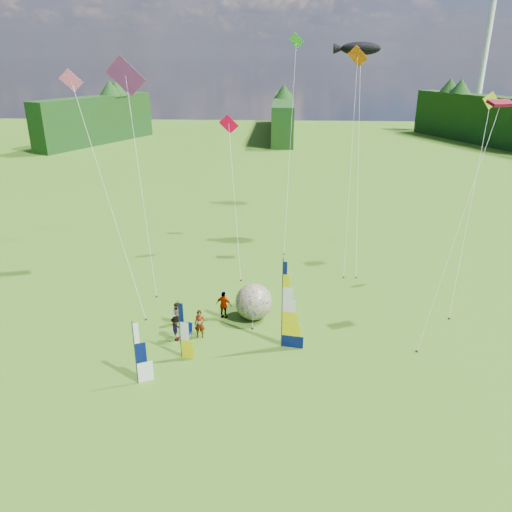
# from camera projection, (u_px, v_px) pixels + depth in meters

# --- Properties ---
(ground) EXTENTS (220.00, 220.00, 0.00)m
(ground) POSITION_uv_depth(u_px,v_px,m) (271.00, 383.00, 25.95)
(ground) COLOR #497526
(ground) RESTS_ON ground
(treeline_ring) EXTENTS (210.00, 210.00, 8.00)m
(treeline_ring) POSITION_uv_depth(u_px,v_px,m) (272.00, 315.00, 24.44)
(treeline_ring) COLOR #18330A
(treeline_ring) RESTS_ON ground
(turbine_right) EXTENTS (8.00, 1.20, 30.00)m
(turbine_right) POSITION_uv_depth(u_px,v_px,m) (485.00, 58.00, 112.23)
(turbine_right) COLOR silver
(turbine_right) RESTS_ON ground
(feather_banner_main) EXTENTS (1.44, 0.33, 5.39)m
(feather_banner_main) POSITION_uv_depth(u_px,v_px,m) (282.00, 305.00, 28.21)
(feather_banner_main) COLOR #040F44
(feather_banner_main) RESTS_ON ground
(side_banner_left) EXTENTS (0.97, 0.29, 3.46)m
(side_banner_left) POSITION_uv_depth(u_px,v_px,m) (180.00, 331.00, 27.49)
(side_banner_left) COLOR #E1D704
(side_banner_left) RESTS_ON ground
(side_banner_far) EXTENTS (0.99, 0.52, 3.54)m
(side_banner_far) POSITION_uv_depth(u_px,v_px,m) (135.00, 354.00, 25.29)
(side_banner_far) COLOR white
(side_banner_far) RESTS_ON ground
(bol_inflatable) EXTENTS (3.11, 3.11, 2.37)m
(bol_inflatable) POSITION_uv_depth(u_px,v_px,m) (254.00, 302.00, 31.89)
(bol_inflatable) COLOR #00169B
(bol_inflatable) RESTS_ON ground
(spectator_a) EXTENTS (0.67, 0.45, 1.79)m
(spectator_a) POSITION_uv_depth(u_px,v_px,m) (200.00, 324.00, 29.83)
(spectator_a) COLOR #66594C
(spectator_a) RESTS_ON ground
(spectator_b) EXTENTS (0.76, 0.39, 1.54)m
(spectator_b) POSITION_uv_depth(u_px,v_px,m) (177.00, 314.00, 31.21)
(spectator_b) COLOR #66594C
(spectator_b) RESTS_ON ground
(spectator_c) EXTENTS (0.40, 1.03, 1.59)m
(spectator_c) POSITION_uv_depth(u_px,v_px,m) (176.00, 328.00, 29.54)
(spectator_c) COLOR #66594C
(spectator_c) RESTS_ON ground
(spectator_d) EXTENTS (1.17, 0.74, 1.86)m
(spectator_d) POSITION_uv_depth(u_px,v_px,m) (224.00, 305.00, 32.02)
(spectator_d) COLOR #66594C
(spectator_d) RESTS_ON ground
(camp_chair) EXTENTS (0.67, 0.67, 1.00)m
(camp_chair) POSITION_uv_depth(u_px,v_px,m) (187.00, 332.00, 29.78)
(camp_chair) COLOR #02134A
(camp_chair) RESTS_ON ground
(kite_whale) EXTENTS (7.15, 15.75, 18.08)m
(kite_whale) POSITION_uv_depth(u_px,v_px,m) (359.00, 146.00, 40.06)
(kite_whale) COLOR black
(kite_whale) RESTS_ON ground
(kite_rainbow_delta) EXTENTS (8.08, 11.88, 16.83)m
(kite_rainbow_delta) POSITION_uv_depth(u_px,v_px,m) (139.00, 168.00, 35.14)
(kite_rainbow_delta) COLOR #FC3700
(kite_rainbow_delta) RESTS_ON ground
(kite_parafoil) EXTENTS (9.75, 10.76, 14.82)m
(kite_parafoil) POSITION_uv_depth(u_px,v_px,m) (461.00, 214.00, 28.53)
(kite_parafoil) COLOR #A40018
(kite_parafoil) RESTS_ON ground
(small_kite_red) EXTENTS (5.36, 10.19, 11.94)m
(small_kite_red) POSITION_uv_depth(u_px,v_px,m) (235.00, 192.00, 38.68)
(small_kite_red) COLOR #F40031
(small_kite_red) RESTS_ON ground
(small_kite_orange) EXTENTS (7.17, 10.73, 17.08)m
(small_kite_orange) POSITION_uv_depth(u_px,v_px,m) (351.00, 157.00, 38.32)
(small_kite_orange) COLOR #EA5508
(small_kite_orange) RESTS_ON ground
(small_kite_yellow) EXTENTS (7.40, 10.82, 13.95)m
(small_kite_yellow) POSITION_uv_depth(u_px,v_px,m) (472.00, 199.00, 33.08)
(small_kite_yellow) COLOR yellow
(small_kite_yellow) RESTS_ON ground
(small_kite_pink) EXTENTS (9.70, 10.53, 15.51)m
(small_kite_pink) POSITION_uv_depth(u_px,v_px,m) (107.00, 189.00, 32.40)
(small_kite_pink) COLOR #FD5885
(small_kite_pink) RESTS_ON ground
(small_kite_green) EXTENTS (5.06, 11.52, 18.11)m
(small_kite_green) POSITION_uv_depth(u_px,v_px,m) (290.00, 139.00, 43.22)
(small_kite_green) COLOR green
(small_kite_green) RESTS_ON ground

